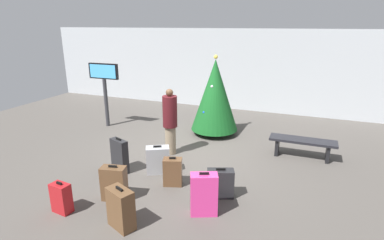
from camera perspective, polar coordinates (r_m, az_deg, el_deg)
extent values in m
plane|color=#514C47|center=(7.94, -1.83, -6.27)|extent=(16.00, 16.00, 0.00)
cube|color=#B7BCC1|center=(11.96, 7.34, 9.23)|extent=(16.00, 0.20, 3.02)
cylinder|color=#4C3319|center=(9.36, 4.11, -2.04)|extent=(0.12, 0.12, 0.15)
cone|color=#14511E|center=(9.05, 4.26, 4.63)|extent=(1.38, 1.38, 2.08)
sphere|color=#F2D84C|center=(8.87, 4.43, 11.58)|extent=(0.12, 0.12, 0.12)
sphere|color=blue|center=(8.82, 2.24, 1.43)|extent=(0.08, 0.08, 0.08)
sphere|color=silver|center=(8.77, 3.71, 6.21)|extent=(0.08, 0.08, 0.08)
sphere|color=silver|center=(9.38, 3.54, 4.70)|extent=(0.08, 0.08, 0.08)
cylinder|color=#333338|center=(10.21, -15.59, 3.09)|extent=(0.12, 0.12, 1.54)
cube|color=black|center=(10.02, -16.06, 8.68)|extent=(1.02, 0.10, 0.48)
cube|color=#4CB2F2|center=(9.99, -16.21, 8.64)|extent=(0.92, 0.03, 0.41)
cube|color=black|center=(8.04, 19.82, -3.58)|extent=(1.58, 0.44, 0.06)
cube|color=black|center=(8.15, 15.49, -4.69)|extent=(0.08, 0.35, 0.42)
cube|color=black|center=(8.14, 23.81, -5.61)|extent=(0.08, 0.35, 0.42)
cylinder|color=gray|center=(7.85, -4.00, -3.72)|extent=(0.27, 0.27, 0.73)
cylinder|color=#4C1419|center=(7.61, -4.12, 1.58)|extent=(0.49, 0.49, 0.78)
sphere|color=brown|center=(7.49, -4.20, 5.10)|extent=(0.18, 0.18, 0.18)
cube|color=brown|center=(6.40, -3.59, -9.56)|extent=(0.43, 0.35, 0.58)
cube|color=black|center=(6.27, -3.65, -7.04)|extent=(0.14, 0.07, 0.04)
cube|color=#E5388C|center=(5.46, 2.21, -13.59)|extent=(0.52, 0.40, 0.76)
cube|color=black|center=(5.27, 2.26, -9.86)|extent=(0.16, 0.09, 0.04)
cube|color=brown|center=(6.07, -14.22, -11.30)|extent=(0.50, 0.34, 0.66)
cube|color=black|center=(5.91, -14.47, -8.31)|extent=(0.16, 0.06, 0.04)
cube|color=brown|center=(5.29, -13.03, -15.69)|extent=(0.53, 0.42, 0.68)
cube|color=black|center=(5.10, -13.31, -12.28)|extent=(0.16, 0.09, 0.04)
cube|color=#232326|center=(7.08, -13.24, -6.46)|extent=(0.49, 0.33, 0.76)
cube|color=black|center=(6.93, -13.47, -3.44)|extent=(0.16, 0.09, 0.04)
cube|color=#B2191E|center=(6.02, -23.02, -13.14)|extent=(0.36, 0.25, 0.54)
cube|color=black|center=(5.88, -23.36, -10.69)|extent=(0.12, 0.04, 0.04)
cube|color=#9EA0A5|center=(6.92, -6.33, -7.36)|extent=(0.57, 0.48, 0.61)
cube|color=black|center=(6.79, -6.42, -4.88)|extent=(0.17, 0.11, 0.04)
cube|color=#232326|center=(6.02, 5.28, -11.61)|extent=(0.55, 0.40, 0.56)
cube|color=black|center=(5.88, 5.36, -9.06)|extent=(0.18, 0.09, 0.04)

